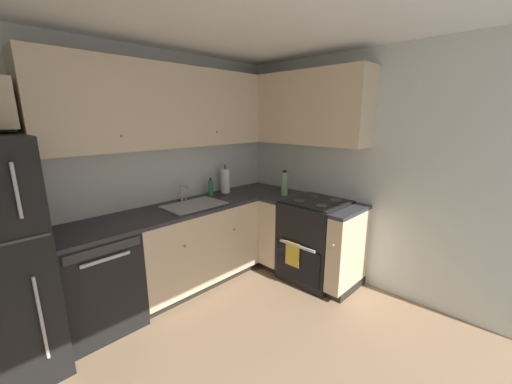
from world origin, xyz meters
TOP-DOWN VIEW (x-y plane):
  - ground_plane at (0.00, 0.00)m, footprint 3.44×3.03m
  - wall_back at (0.00, 1.54)m, footprint 3.54×0.05m
  - wall_right at (1.75, 0.00)m, footprint 0.05×3.13m
  - dishwasher at (-0.56, 1.22)m, footprint 0.60×0.63m
  - lower_cabinets_back at (0.44, 1.22)m, footprint 1.37×0.62m
  - countertop_back at (0.43, 1.22)m, footprint 2.58×0.60m
  - lower_cabinets_right at (1.42, 0.46)m, footprint 0.62×1.05m
  - countertop_right at (1.42, 0.46)m, footprint 0.60×1.05m
  - oven_range at (1.44, 0.35)m, footprint 0.68×0.62m
  - upper_cabinets_back at (0.27, 1.36)m, footprint 2.26×0.34m
  - upper_cabinets_right at (1.56, 0.72)m, footprint 0.32×1.60m
  - sink at (0.44, 1.19)m, footprint 0.59×0.40m
  - faucet at (0.45, 1.39)m, footprint 0.07×0.16m
  - soap_bottle at (0.82, 1.40)m, footprint 0.06×0.06m
  - paper_towel_roll at (1.02, 1.38)m, footprint 0.11×0.11m
  - oil_bottle at (1.42, 0.79)m, footprint 0.08×0.08m

SIDE VIEW (x-z plane):
  - ground_plane at x=0.00m, z-range -0.02..0.00m
  - dishwasher at x=-0.56m, z-range 0.00..0.85m
  - lower_cabinets_back at x=0.44m, z-range 0.00..0.86m
  - lower_cabinets_right at x=1.42m, z-range 0.00..0.86m
  - oven_range at x=1.44m, z-range -0.07..0.97m
  - sink at x=0.44m, z-range 0.80..0.90m
  - countertop_back at x=0.43m, z-range 0.85..0.89m
  - countertop_right at x=1.42m, z-range 0.85..0.89m
  - soap_bottle at x=0.82m, z-range 0.88..1.08m
  - faucet at x=0.45m, z-range 0.91..1.10m
  - oil_bottle at x=1.42m, z-range 0.88..1.17m
  - paper_towel_roll at x=1.02m, z-range 0.86..1.21m
  - wall_back at x=0.00m, z-range 0.00..2.42m
  - wall_right at x=1.75m, z-range 0.00..2.42m
  - upper_cabinets_back at x=0.27m, z-range 1.48..2.24m
  - upper_cabinets_right at x=1.56m, z-range 1.48..2.24m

